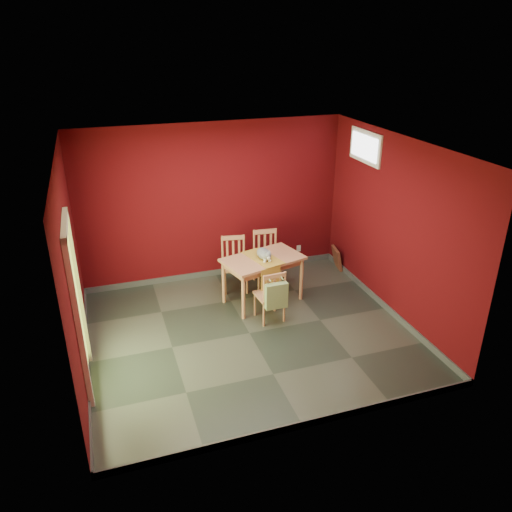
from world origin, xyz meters
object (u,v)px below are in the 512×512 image
object	(u,v)px
chair_near	(271,295)
tote_bag	(276,296)
chair_far_right	(267,257)
dining_table	(263,263)
chair_far_left	(234,263)
picture_frame	(337,258)
cat	(264,252)

from	to	relation	value
chair_near	tote_bag	distance (m)	0.23
chair_near	chair_far_right	bearing A→B (deg)	73.30
chair_near	dining_table	bearing A→B (deg)	82.31
chair_far_left	chair_near	world-z (taller)	chair_far_left
chair_far_right	picture_frame	xyz separation A→B (m)	(1.42, 0.16, -0.29)
chair_far_right	picture_frame	bearing A→B (deg)	6.30
dining_table	cat	size ratio (longest dim) A/B	3.26
chair_far_right	tote_bag	xyz separation A→B (m)	(-0.34, -1.37, 0.04)
dining_table	chair_far_right	xyz separation A→B (m)	(0.27, 0.58, -0.19)
picture_frame	cat	bearing A→B (deg)	-156.17
dining_table	chair_far_left	bearing A→B (deg)	118.26
picture_frame	tote_bag	bearing A→B (deg)	-139.10
chair_near	tote_bag	xyz separation A→B (m)	(0.01, -0.21, 0.09)
tote_bag	chair_far_right	bearing A→B (deg)	76.12
chair_far_left	chair_far_right	world-z (taller)	chair_far_right
chair_near	picture_frame	size ratio (longest dim) A/B	2.06
chair_far_left	tote_bag	distance (m)	1.38
chair_far_left	cat	world-z (taller)	cat
chair_far_left	picture_frame	xyz separation A→B (m)	(2.00, 0.17, -0.27)
dining_table	picture_frame	distance (m)	1.91
chair_far_left	chair_far_right	xyz separation A→B (m)	(0.58, 0.01, 0.02)
chair_far_right	tote_bag	bearing A→B (deg)	-103.88
chair_far_left	cat	size ratio (longest dim) A/B	2.17
cat	picture_frame	distance (m)	1.96
chair_far_left	chair_near	xyz separation A→B (m)	(0.23, -1.16, -0.04)
cat	dining_table	bearing A→B (deg)	134.33
chair_far_right	picture_frame	world-z (taller)	chair_far_right
chair_near	chair_far_left	bearing A→B (deg)	101.11
cat	chair_far_right	bearing A→B (deg)	57.27
tote_bag	picture_frame	distance (m)	2.35
chair_near	picture_frame	world-z (taller)	chair_near
tote_bag	picture_frame	bearing A→B (deg)	40.90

